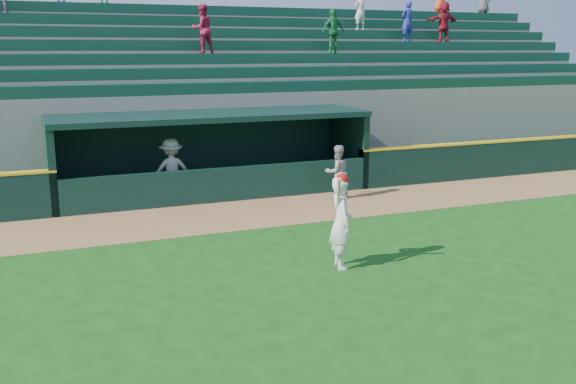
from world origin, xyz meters
The scene contains 9 objects.
ground centered at (0.00, 0.00, 0.00)m, with size 120.00×120.00×0.00m, color #154711.
warning_track centered at (0.00, 4.90, 0.01)m, with size 40.00×3.00×0.01m, color olive.
field_wall_right centered at (12.25, 6.55, 0.60)m, with size 15.50×0.30×1.20m, color black.
wall_stripe_right centered at (12.25, 6.55, 1.23)m, with size 15.50×0.32×0.06m, color gold.
dugout_player_front centered at (3.23, 5.66, 0.79)m, with size 0.77×0.60×1.58m, color gray.
dugout_player_inside centered at (-1.36, 7.13, 0.91)m, with size 1.18×0.68×1.83m, color #A1A19C.
dugout centered at (0.00, 8.00, 1.36)m, with size 9.40×2.80×2.46m.
stands centered at (0.00, 12.58, 2.41)m, with size 34.50×6.25×7.60m.
batter_at_plate centered at (0.54, 0.13, 0.97)m, with size 0.60×0.84×1.95m.
Camera 1 is at (-5.12, -10.92, 4.32)m, focal length 40.00 mm.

